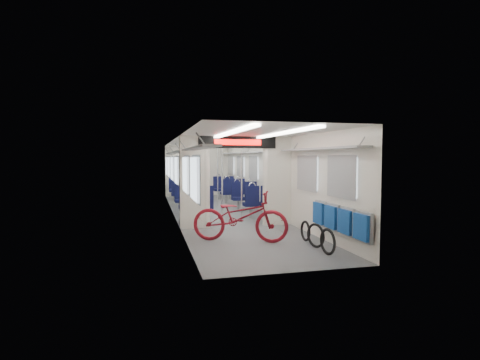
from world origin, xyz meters
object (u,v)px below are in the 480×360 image
Objects in this scene: bicycle at (240,216)px; flip_bench at (339,219)px; bike_hoop_a at (328,243)px; bike_hoop_c at (305,232)px; seat_bay_near_right at (251,197)px; seat_bay_far_left at (182,189)px; stanchion_near_left at (222,180)px; bike_hoop_b at (316,237)px; seat_bay_near_left at (192,198)px; seat_bay_far_right at (228,188)px; stanchion_near_right at (242,180)px; stanchion_far_right at (218,174)px; stanchion_far_left at (201,175)px.

bicycle is 2.01m from flip_bench.
bike_hoop_a is 1.11× the size of bike_hoop_c.
flip_bench is 4.80m from seat_bay_near_right.
bike_hoop_c is 0.22× the size of seat_bay_far_left.
seat_bay_far_left is at bearing 117.80° from seat_bay_near_right.
bicycle is at bearing 167.48° from bike_hoop_c.
seat_bay_near_right is at bearing 45.82° from stanchion_near_left.
seat_bay_near_left reaches higher than bike_hoop_b.
seat_bay_near_left reaches higher than seat_bay_far_right.
seat_bay_near_left is (-1.88, 4.97, 0.33)m from bike_hoop_a.
stanchion_near_right is (-0.72, 3.11, 0.93)m from bike_hoop_b.
bicycle is 4.62× the size of bike_hoop_c.
bike_hoop_a is 0.21× the size of stanchion_near_right.
flip_bench is 0.65m from bike_hoop_a.
stanchion_far_right reaches higher than seat_bay_far_right.
bike_hoop_c is 0.21× the size of seat_bay_near_left.
bike_hoop_b is at bearing -70.53° from stanchion_near_left.
flip_bench is 7.04m from stanchion_far_left.
stanchion_near_left is 3.35m from stanchion_far_right.
seat_bay_near_left is at bearing -90.00° from seat_bay_far_left.
stanchion_near_left and stanchion_far_right have the same top height.
flip_bench is 1.07× the size of seat_bay_far_left.
stanchion_far_right is (-0.69, 7.24, 0.93)m from bike_hoop_a.
stanchion_near_left is (-1.59, 3.58, 0.57)m from flip_bench.
seat_bay_far_right is at bearing 82.19° from stanchion_near_right.
seat_bay_far_right reaches higher than bicycle.
bike_hoop_c is at bearing 113.92° from flip_bench.
bike_hoop_b is 0.25× the size of seat_bay_near_right.
seat_bay_far_right is (0.00, 3.53, 0.01)m from seat_bay_near_right.
stanchion_far_right is at bearing 17.88° from bicycle.
bicycle is 1.61m from bike_hoop_b.
seat_bay_far_right is (1.28, 7.23, -0.00)m from bicycle.
flip_bench is 0.57m from bike_hoop_b.
seat_bay_near_left is at bearing 124.09° from stanchion_near_left.
stanchion_near_left reaches higher than bicycle.
seat_bay_near_right is (-0.07, 4.00, 0.33)m from bike_hoop_c.
stanchion_near_right is (0.48, -0.28, 0.00)m from stanchion_near_left.
flip_bench is 0.92× the size of stanchion_near_left.
bike_hoop_a is at bearing -89.94° from seat_bay_far_right.
stanchion_far_left reaches higher than seat_bay_near_right.
stanchion_near_left is (-1.17, -1.20, 0.63)m from seat_bay_near_right.
bike_hoop_b is 0.21× the size of stanchion_far_left.
stanchion_far_right reaches higher than bike_hoop_b.
bike_hoop_a is 0.21× the size of stanchion_far_right.
stanchion_near_right reaches higher than bike_hoop_c.
stanchion_far_right reaches higher than seat_bay_near_right.
bike_hoop_a is (-0.41, -0.35, -0.36)m from flip_bench.
stanchion_near_right is 3.55m from stanchion_far_left.
flip_bench is at bearing -66.13° from stanchion_near_left.
stanchion_near_right is (-0.76, 2.52, 0.96)m from bike_hoop_c.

